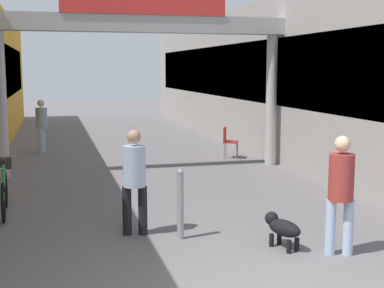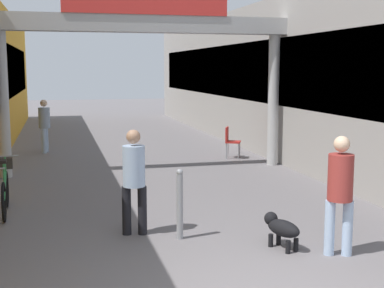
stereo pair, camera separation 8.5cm
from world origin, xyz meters
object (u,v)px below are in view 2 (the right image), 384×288
(dog_on_leash, at_px, (281,228))
(pedestrian_carrying_crate, at_px, (44,123))
(bollard_post_metal, at_px, (180,204))
(pedestrian_with_dog, at_px, (340,188))
(cafe_chair_red_nearer, at_px, (230,139))
(bicycle_green_third, at_px, (5,188))
(pedestrian_companion, at_px, (134,175))

(dog_on_leash, bearing_deg, pedestrian_carrying_crate, 109.05)
(bollard_post_metal, bearing_deg, pedestrian_with_dog, -32.26)
(dog_on_leash, relative_size, cafe_chair_red_nearer, 0.77)
(dog_on_leash, distance_m, bicycle_green_third, 4.96)
(pedestrian_companion, height_order, bicycle_green_third, pedestrian_companion)
(pedestrian_with_dog, distance_m, pedestrian_carrying_crate, 11.08)
(pedestrian_companion, bearing_deg, cafe_chair_red_nearer, 60.18)
(pedestrian_carrying_crate, xyz_separation_m, bicycle_green_third, (-0.55, -6.88, -0.48))
(bollard_post_metal, bearing_deg, pedestrian_carrying_crate, 103.06)
(dog_on_leash, relative_size, bollard_post_metal, 0.65)
(pedestrian_companion, xyz_separation_m, bicycle_green_third, (-2.03, 1.84, -0.49))
(bicycle_green_third, bearing_deg, bollard_post_metal, -39.75)
(bicycle_green_third, xyz_separation_m, cafe_chair_red_nearer, (5.68, 4.53, 0.10))
(pedestrian_companion, xyz_separation_m, bollard_post_metal, (0.63, -0.38, -0.38))
(cafe_chair_red_nearer, bearing_deg, bollard_post_metal, -114.14)
(pedestrian_with_dog, height_order, pedestrian_carrying_crate, pedestrian_with_dog)
(pedestrian_with_dog, bearing_deg, cafe_chair_red_nearer, 82.26)
(pedestrian_with_dog, height_order, pedestrian_companion, pedestrian_with_dog)
(pedestrian_with_dog, xyz_separation_m, pedestrian_carrying_crate, (-4.05, 10.32, -0.02))
(pedestrian_carrying_crate, xyz_separation_m, dog_on_leash, (3.40, -9.86, -0.62))
(bicycle_green_third, distance_m, cafe_chair_red_nearer, 7.26)
(pedestrian_carrying_crate, distance_m, dog_on_leash, 10.45)
(pedestrian_with_dog, distance_m, dog_on_leash, 1.02)
(dog_on_leash, height_order, bicycle_green_third, bicycle_green_third)
(pedestrian_with_dog, relative_size, cafe_chair_red_nearer, 1.85)
(pedestrian_companion, distance_m, pedestrian_carrying_crate, 8.84)
(bicycle_green_third, bearing_deg, pedestrian_companion, -42.08)
(pedestrian_with_dog, distance_m, cafe_chair_red_nearer, 8.05)
(pedestrian_with_dog, relative_size, pedestrian_companion, 1.01)
(bollard_post_metal, distance_m, cafe_chair_red_nearer, 7.39)
(dog_on_leash, bearing_deg, pedestrian_companion, 149.29)
(pedestrian_carrying_crate, bearing_deg, pedestrian_companion, -80.35)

